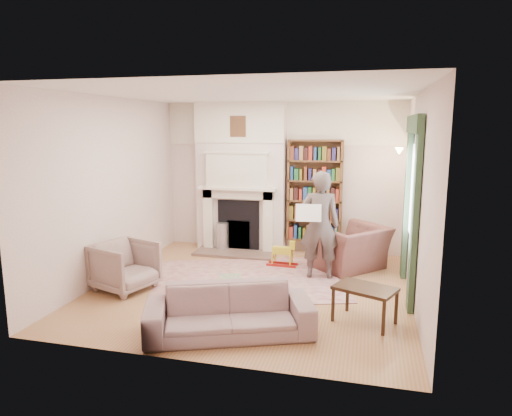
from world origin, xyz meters
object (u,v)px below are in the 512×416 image
(bookcase, at_px, (315,191))
(armchair_reading, at_px, (350,248))
(coffee_table, at_px, (364,305))
(paraffin_heater, at_px, (223,237))
(man_reading, at_px, (320,225))
(armchair_left, at_px, (125,266))
(rocking_horse, at_px, (282,253))
(sofa, at_px, (229,311))

(bookcase, xyz_separation_m, armchair_reading, (0.71, -0.84, -0.81))
(coffee_table, height_order, paraffin_heater, paraffin_heater)
(armchair_reading, bearing_deg, man_reading, 6.09)
(man_reading, bearing_deg, armchair_reading, -134.70)
(armchair_left, height_order, rocking_horse, armchair_left)
(paraffin_heater, bearing_deg, coffee_table, -44.86)
(armchair_left, distance_m, coffee_table, 3.41)
(sofa, height_order, rocking_horse, sofa)
(sofa, relative_size, man_reading, 1.12)
(armchair_reading, distance_m, paraffin_heater, 2.46)
(armchair_reading, height_order, armchair_left, armchair_reading)
(bookcase, distance_m, rocking_horse, 1.44)
(coffee_table, distance_m, rocking_horse, 2.42)
(sofa, distance_m, man_reading, 2.44)
(armchair_left, bearing_deg, coffee_table, -76.91)
(sofa, xyz_separation_m, coffee_table, (1.49, 0.70, -0.05))
(armchair_left, xyz_separation_m, paraffin_heater, (0.71, 2.34, -0.08))
(man_reading, relative_size, rocking_horse, 3.28)
(armchair_reading, height_order, man_reading, man_reading)
(bookcase, height_order, armchair_left, bookcase)
(armchair_left, height_order, sofa, armchair_left)
(man_reading, xyz_separation_m, paraffin_heater, (-1.95, 1.12, -0.57))
(sofa, height_order, coffee_table, sofa)
(bookcase, relative_size, sofa, 0.98)
(paraffin_heater, bearing_deg, man_reading, -29.88)
(armchair_reading, distance_m, coffee_table, 2.16)
(armchair_left, height_order, paraffin_heater, armchair_left)
(rocking_horse, bearing_deg, coffee_table, -51.94)
(man_reading, height_order, rocking_horse, man_reading)
(bookcase, distance_m, coffee_table, 3.28)
(sofa, bearing_deg, coffee_table, 3.83)
(armchair_left, relative_size, sofa, 0.41)
(armchair_reading, bearing_deg, bookcase, -96.95)
(man_reading, relative_size, paraffin_heater, 3.07)
(bookcase, relative_size, armchair_left, 2.38)
(sofa, bearing_deg, armchair_left, 130.31)
(sofa, xyz_separation_m, paraffin_heater, (-1.19, 3.37, -0.00))
(sofa, bearing_deg, man_reading, 49.80)
(bookcase, relative_size, rocking_horse, 3.59)
(bookcase, xyz_separation_m, man_reading, (0.26, -1.44, -0.33))
(bookcase, xyz_separation_m, rocking_horse, (-0.41, -1.00, -0.95))
(coffee_table, bearing_deg, man_reading, 138.51)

